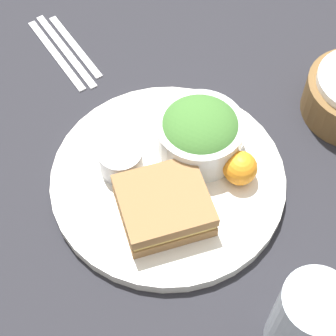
# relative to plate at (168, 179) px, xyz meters

# --- Properties ---
(ground_plane) EXTENTS (4.00, 4.00, 0.00)m
(ground_plane) POSITION_rel_plate_xyz_m (0.00, 0.00, -0.01)
(ground_plane) COLOR #232328
(plate) EXTENTS (0.33, 0.33, 0.02)m
(plate) POSITION_rel_plate_xyz_m (0.00, 0.00, 0.00)
(plate) COLOR white
(plate) RESTS_ON ground_plane
(sandwich) EXTENTS (0.12, 0.13, 0.04)m
(sandwich) POSITION_rel_plate_xyz_m (0.06, -0.01, 0.03)
(sandwich) COLOR olive
(sandwich) RESTS_ON plate
(salad_bowl) EXTENTS (0.12, 0.12, 0.07)m
(salad_bowl) POSITION_rel_plate_xyz_m (-0.04, 0.05, 0.05)
(salad_bowl) COLOR white
(salad_bowl) RESTS_ON plate
(dressing_cup) EXTENTS (0.06, 0.06, 0.04)m
(dressing_cup) POSITION_rel_plate_xyz_m (-0.02, -0.06, 0.03)
(dressing_cup) COLOR #B7B7BC
(dressing_cup) RESTS_ON plate
(orange_wedge) EXTENTS (0.05, 0.05, 0.05)m
(orange_wedge) POSITION_rel_plate_xyz_m (0.02, 0.10, 0.03)
(orange_wedge) COLOR orange
(orange_wedge) RESTS_ON plate
(drink_glass) EXTENTS (0.08, 0.08, 0.13)m
(drink_glass) POSITION_rel_plate_xyz_m (0.24, 0.12, 0.06)
(drink_glass) COLOR silver
(drink_glass) RESTS_ON ground_plane
(fork) EXTENTS (0.18, 0.09, 0.01)m
(fork) POSITION_rel_plate_xyz_m (-0.28, -0.15, -0.01)
(fork) COLOR silver
(fork) RESTS_ON ground_plane
(knife) EXTENTS (0.18, 0.09, 0.01)m
(knife) POSITION_rel_plate_xyz_m (-0.29, -0.13, -0.01)
(knife) COLOR silver
(knife) RESTS_ON ground_plane
(spoon) EXTENTS (0.16, 0.08, 0.01)m
(spoon) POSITION_rel_plate_xyz_m (-0.29, -0.11, -0.01)
(spoon) COLOR silver
(spoon) RESTS_ON ground_plane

